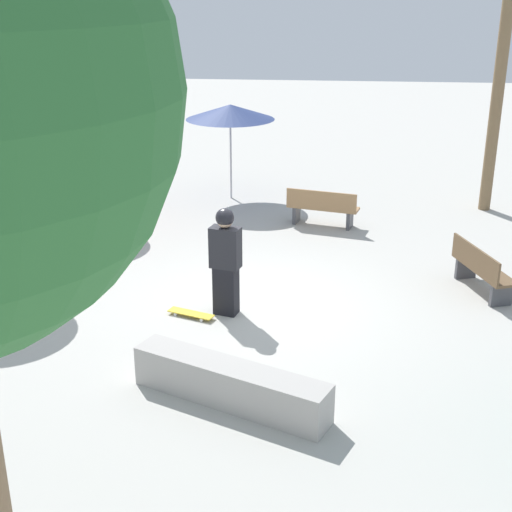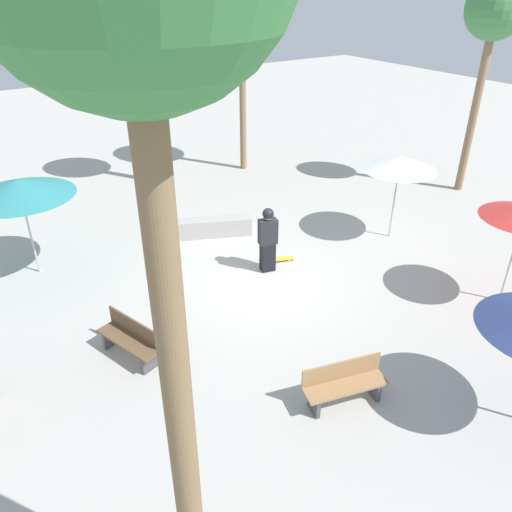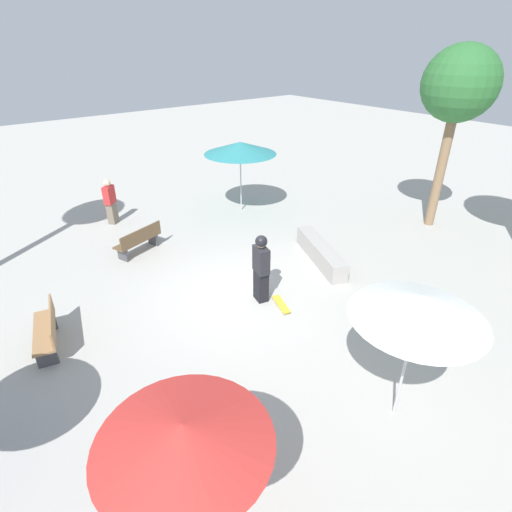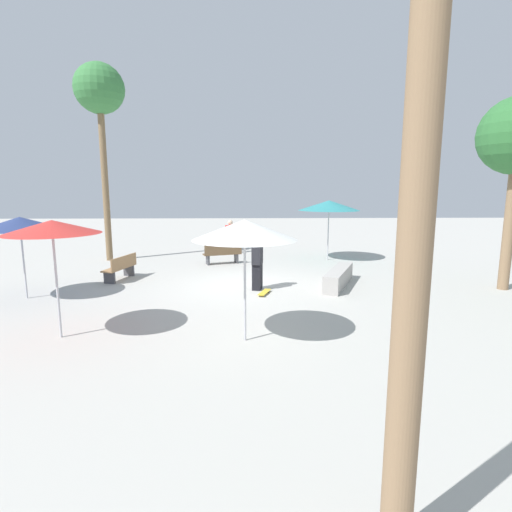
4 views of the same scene
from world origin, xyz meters
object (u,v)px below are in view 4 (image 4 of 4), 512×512
Objects in this scene: concrete_ledge at (339,277)px; bench_far at (121,268)px; skater_main at (257,259)px; shade_umbrella_teal at (329,205)px; shade_umbrella_navy at (20,223)px; shade_umbrella_white at (245,230)px; bench_near at (223,254)px; skateboard at (264,292)px; palm_tree_right at (100,94)px; bystander_watching at (230,237)px; shade_umbrella_red at (52,227)px.

bench_far is (-7.43, 1.09, 0.15)m from concrete_ledge.
shade_umbrella_teal is (3.31, 5.23, 1.44)m from skater_main.
shade_umbrella_white is at bearing -28.43° from shade_umbrella_navy.
shade_umbrella_white is at bearing -101.90° from bench_near.
bench_near is 1.00× the size of bench_far.
skater_main is at bearing -91.12° from bench_near.
palm_tree_right is (-6.63, 5.99, 7.01)m from skateboard.
skater_main is 1.10m from skateboard.
shade_umbrella_navy is (-6.76, -0.83, 1.21)m from skater_main.
skater_main is 4.50m from shade_umbrella_white.
bystander_watching is at bearing 54.66° from shade_umbrella_navy.
shade_umbrella_navy reaches higher than skateboard.
skater_main is at bearing -93.68° from bench_far.
shade_umbrella_navy is (-10.07, -6.06, -0.24)m from shade_umbrella_teal.
bench_far is 6.73m from bystander_watching.
concrete_ledge is at bearing 7.60° from shade_umbrella_navy.
concrete_ledge is at bearing -28.72° from palm_tree_right.
skateboard is 7.28m from shade_umbrella_navy.
shade_umbrella_red is 10.73m from palm_tree_right.
shade_umbrella_teal is (4.65, 0.87, 2.00)m from bench_near.
shade_umbrella_red is 11.72m from bystander_watching.
skater_main is 4.60m from bench_near.
skateboard is at bearing -90.84° from bench_near.
shade_umbrella_red reaches higher than concrete_ledge.
shade_umbrella_red is at bearing -161.97° from bench_far.
skater_main is at bearing 6.99° from shade_umbrella_navy.
shade_umbrella_red is at bearing -129.74° from shade_umbrella_teal.
palm_tree_right reaches higher than bench_far.
bench_far is 0.66× the size of shade_umbrella_red.
bench_near is at bearing -169.42° from shade_umbrella_teal.
shade_umbrella_teal is at bearing 31.04° from shade_umbrella_navy.
bystander_watching reaches higher than bench_far.
palm_tree_right reaches higher than skater_main.
skater_main is at bearing -141.06° from skateboard.
skateboard is 5.37m from bench_far.
skateboard is 0.32× the size of shade_umbrella_white.
shade_umbrella_navy is (-6.96, -0.27, 2.13)m from skateboard.
skater_main is 6.92m from shade_umbrella_navy.
shade_umbrella_red is at bearing 175.95° from shade_umbrella_white.
shade_umbrella_navy is 0.94× the size of shade_umbrella_red.
shade_umbrella_teal is at bearing 161.62° from skater_main.
palm_tree_right is at bearing -21.79° from bystander_watching.
palm_tree_right reaches higher than shade_umbrella_navy.
bystander_watching is at bearing 119.38° from concrete_ledge.
skateboard is at bearing 2.19° from shade_umbrella_navy.
shade_umbrella_white is (-0.59, -3.71, 2.29)m from skateboard.
bystander_watching reaches higher than skateboard.
shade_umbrella_red is (-7.67, -9.23, -0.05)m from shade_umbrella_teal.
bystander_watching is (-1.29, 7.72, 0.76)m from skateboard.
bench_near is (-1.54, 4.93, 0.37)m from skateboard.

